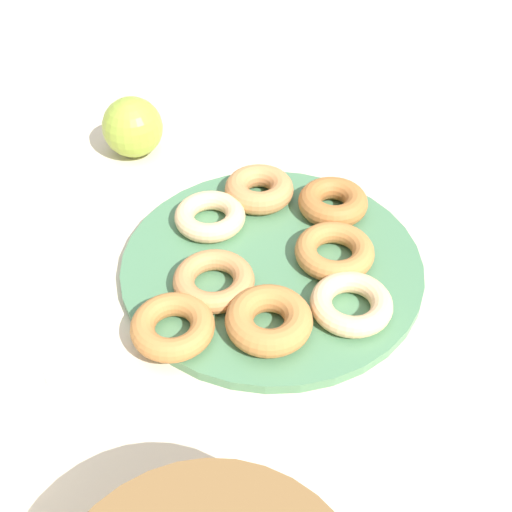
{
  "coord_description": "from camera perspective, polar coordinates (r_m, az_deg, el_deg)",
  "views": [
    {
      "loc": [
        -0.29,
        0.42,
        0.51
      ],
      "look_at": [
        0.0,
        0.03,
        0.04
      ],
      "focal_mm": 44.57,
      "sensor_mm": 36.0,
      "label": 1
    }
  ],
  "objects": [
    {
      "name": "donut_2",
      "position": [
        0.76,
        -4.15,
        3.57
      ],
      "size": [
        0.11,
        0.11,
        0.02
      ],
      "primitive_type": "torus",
      "rotation": [
        0.0,
        0.0,
        0.48
      ],
      "color": "#EABC84",
      "rests_on": "donut_plate"
    },
    {
      "name": "donut_0",
      "position": [
        0.68,
        -3.81,
        -2.23
      ],
      "size": [
        0.09,
        0.09,
        0.02
      ],
      "primitive_type": "torus",
      "rotation": [
        0.0,
        0.0,
        4.72
      ],
      "color": "#C6844C",
      "rests_on": "donut_plate"
    },
    {
      "name": "donut_6",
      "position": [
        0.64,
        -7.49,
        -6.3
      ],
      "size": [
        0.11,
        0.11,
        0.02
      ],
      "primitive_type": "torus",
      "rotation": [
        0.0,
        0.0,
        2.79
      ],
      "color": "#BC7A3D",
      "rests_on": "donut_plate"
    },
    {
      "name": "donut_plate",
      "position": [
        0.72,
        1.43,
        -0.76
      ],
      "size": [
        0.34,
        0.34,
        0.01
      ],
      "primitive_type": "cylinder",
      "color": "#4C7F56",
      "rests_on": "ground_plane"
    },
    {
      "name": "ground_plane",
      "position": [
        0.73,
        1.42,
        -1.11
      ],
      "size": [
        2.4,
        2.4,
        0.0
      ],
      "primitive_type": "plane",
      "color": "beige"
    },
    {
      "name": "donut_5",
      "position": [
        0.66,
        8.55,
        -4.26
      ],
      "size": [
        0.09,
        0.09,
        0.02
      ],
      "primitive_type": "torus",
      "rotation": [
        0.0,
        0.0,
        1.57
      ],
      "color": "#EABC84",
      "rests_on": "donut_plate"
    },
    {
      "name": "donut_1",
      "position": [
        0.72,
        7.06,
        0.41
      ],
      "size": [
        0.13,
        0.13,
        0.02
      ],
      "primitive_type": "torus",
      "rotation": [
        0.0,
        0.0,
        5.6
      ],
      "color": "#BC7A3D",
      "rests_on": "donut_plate"
    },
    {
      "name": "apple",
      "position": [
        0.9,
        -11.02,
        11.29
      ],
      "size": [
        0.08,
        0.08,
        0.08
      ],
      "primitive_type": "sphere",
      "color": "#93AD38",
      "rests_on": "ground_plane"
    },
    {
      "name": "donut_4",
      "position": [
        0.78,
        6.92,
        4.82
      ],
      "size": [
        0.12,
        0.12,
        0.03
      ],
      "primitive_type": "torus",
      "rotation": [
        0.0,
        0.0,
        2.53
      ],
      "color": "#AD6B33",
      "rests_on": "donut_plate"
    },
    {
      "name": "donut_3",
      "position": [
        0.64,
        1.16,
        -5.77
      ],
      "size": [
        0.09,
        0.09,
        0.03
      ],
      "primitive_type": "torus",
      "rotation": [
        0.0,
        0.0,
        4.7
      ],
      "color": "#BC7A3D",
      "rests_on": "donut_plate"
    },
    {
      "name": "donut_7",
      "position": [
        0.79,
        0.28,
        6.02
      ],
      "size": [
        0.11,
        0.11,
        0.03
      ],
      "primitive_type": "torus",
      "rotation": [
        0.0,
        0.0,
        5.94
      ],
      "color": "#C6844C",
      "rests_on": "donut_plate"
    }
  ]
}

